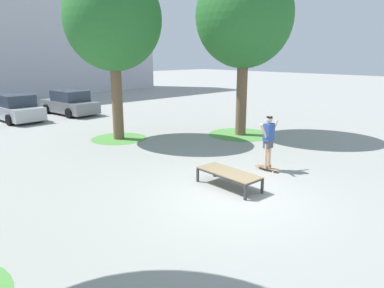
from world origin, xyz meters
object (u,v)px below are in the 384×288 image
at_px(tree_near_right, 244,17).
at_px(tree_mid_back, 113,20).
at_px(skate_box, 229,173).
at_px(car_grey, 70,103).
at_px(car_silver, 15,109).
at_px(skateboard, 267,168).
at_px(skater, 268,138).

height_order(tree_near_right, tree_mid_back, tree_near_right).
height_order(skate_box, car_grey, car_grey).
bearing_deg(tree_near_right, skate_box, -144.11).
bearing_deg(skate_box, car_silver, 92.58).
bearing_deg(tree_mid_back, car_silver, 102.49).
distance_m(car_silver, car_grey, 3.24).
relative_size(skateboard, tree_near_right, 0.11).
height_order(tree_mid_back, car_grey, tree_mid_back).
xyz_separation_m(skateboard, skater, (-0.00, 0.00, 0.99)).
bearing_deg(skate_box, tree_near_right, 35.89).
bearing_deg(car_grey, tree_mid_back, -100.60).
distance_m(skateboard, tree_mid_back, 8.84).
height_order(skate_box, tree_mid_back, tree_mid_back).
relative_size(tree_near_right, tree_mid_back, 1.04).
relative_size(car_silver, car_grey, 0.99).
bearing_deg(skate_box, skater, 3.74).
height_order(car_silver, car_grey, same).
bearing_deg(tree_near_right, skater, -132.10).
relative_size(skateboard, skater, 0.48).
distance_m(skate_box, tree_near_right, 8.53).
bearing_deg(skateboard, tree_mid_back, 98.01).
relative_size(skater, tree_mid_back, 0.23).
xyz_separation_m(skater, tree_near_right, (3.59, 3.97, 4.20)).
distance_m(skateboard, tree_near_right, 7.46).
bearing_deg(tree_mid_back, skate_box, -98.28).
distance_m(skate_box, skater, 2.19).
height_order(skateboard, car_grey, car_grey).
height_order(skater, tree_near_right, tree_near_right).
xyz_separation_m(skate_box, skater, (2.09, 0.14, 0.66)).
bearing_deg(car_grey, skateboard, -91.75).
distance_m(skateboard, skater, 0.99).
xyz_separation_m(car_silver, car_grey, (3.24, -0.05, 0.00)).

